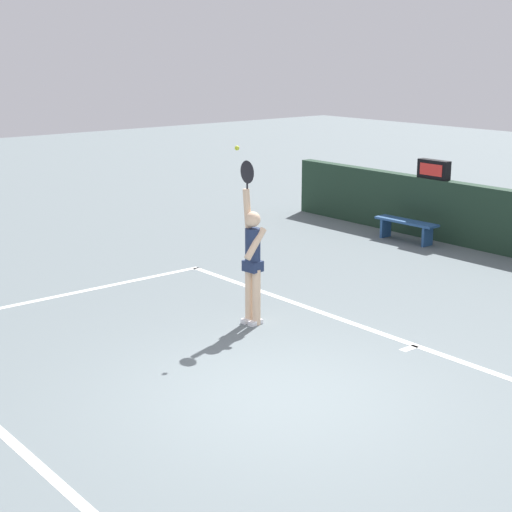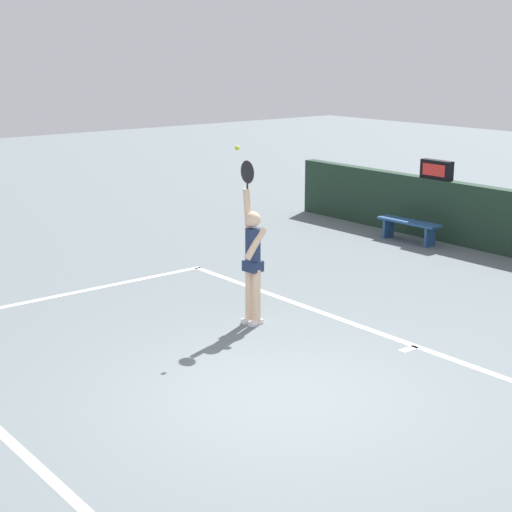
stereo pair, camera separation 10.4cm
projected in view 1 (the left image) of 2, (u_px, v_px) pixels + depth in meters
The scene contains 6 objects.
ground_plane at pixel (276, 396), 9.64m from camera, with size 60.00×60.00×0.00m, color slate.
court_lines at pixel (267, 398), 9.55m from camera, with size 10.85×5.67×0.00m.
speed_display at pixel (434, 169), 17.31m from camera, with size 0.76×0.21×0.41m.
tennis_player at pixel (252, 258), 11.92m from camera, with size 0.46×0.42×2.49m.
tennis_ball at pixel (237, 148), 11.46m from camera, with size 0.07×0.07×0.07m.
courtside_bench_near at pixel (406, 225), 17.27m from camera, with size 1.50×0.41×0.47m.
Camera 1 is at (6.71, -5.86, 4.05)m, focal length 56.19 mm.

